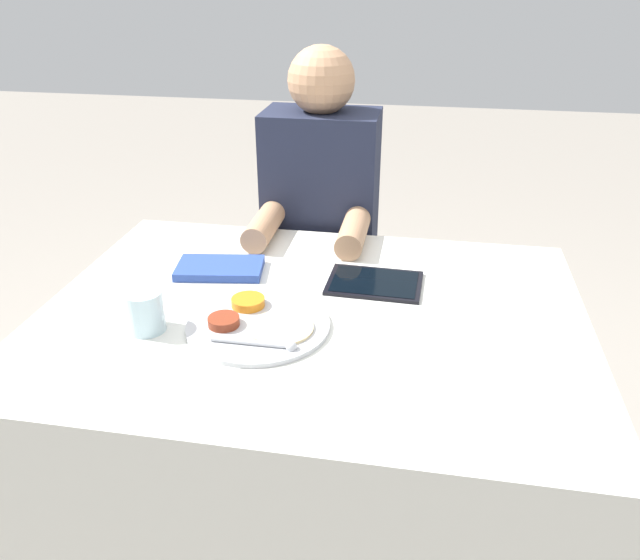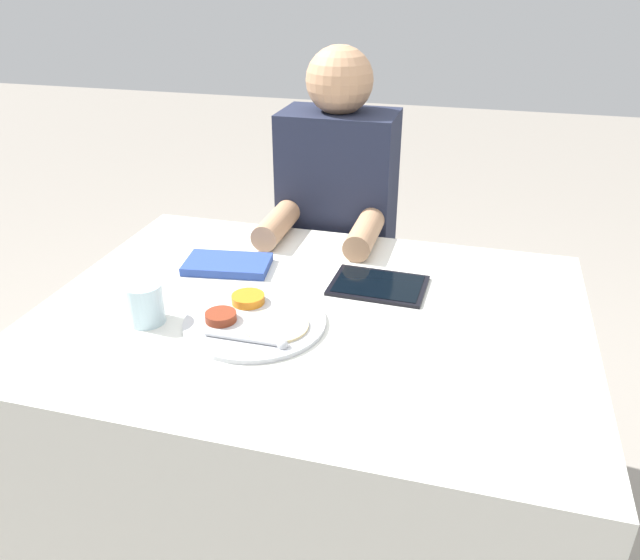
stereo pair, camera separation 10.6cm
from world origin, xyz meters
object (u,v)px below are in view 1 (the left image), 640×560
thali_tray (257,324)px  drinking_glass (145,311)px  red_notebook (220,269)px  tablet_device (375,283)px  person_diner (321,269)px

thali_tray → drinking_glass: bearing=-167.4°
red_notebook → tablet_device: red_notebook is taller
thali_tray → drinking_glass: 0.22m
tablet_device → person_diner: size_ratio=0.18×
red_notebook → person_diner: size_ratio=0.18×
red_notebook → drinking_glass: 0.29m
thali_tray → person_diner: 0.67m
tablet_device → drinking_glass: drinking_glass is taller
person_diner → red_notebook: bearing=-112.8°
thali_tray → person_diner: bearing=88.3°
thali_tray → drinking_glass: drinking_glass is taller
person_diner → drinking_glass: size_ratio=14.49×
thali_tray → red_notebook: 0.28m
red_notebook → tablet_device: (0.37, -0.00, -0.00)m
red_notebook → person_diner: 0.48m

